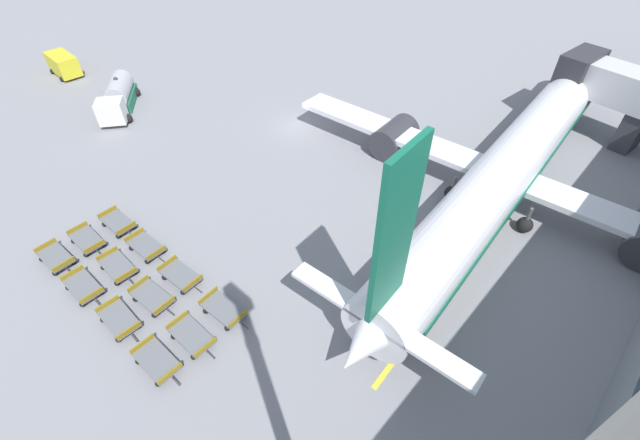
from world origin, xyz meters
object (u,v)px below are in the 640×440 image
airplane (513,162)px  fuel_tanker_primary (118,97)px  baggage_dolly_row_near_col_d (157,361)px  baggage_dolly_row_mid_b_col_c (181,276)px  service_van (63,64)px  baggage_dolly_row_mid_a_col_b (118,267)px  baggage_dolly_row_mid_b_col_a (118,223)px  baggage_dolly_row_near_col_a (56,258)px  baggage_dolly_row_mid_b_col_d (224,310)px  baggage_dolly_row_mid_b_col_b (146,247)px  baggage_dolly_row_mid_a_col_c (152,297)px  baggage_dolly_row_mid_a_col_a (87,240)px  baggage_dolly_row_mid_a_col_d (192,336)px  baggage_dolly_row_near_col_c (119,320)px  baggage_dolly_row_near_col_b (84,287)px

airplane → fuel_tanker_primary: size_ratio=5.67×
baggage_dolly_row_near_col_d → baggage_dolly_row_mid_b_col_c: 5.84m
service_van → baggage_dolly_row_mid_a_col_b: (31.88, -10.73, -0.79)m
service_van → baggage_dolly_row_mid_b_col_a: size_ratio=1.31×
fuel_tanker_primary → service_van: 11.92m
baggage_dolly_row_mid_b_col_c → baggage_dolly_row_near_col_a: bearing=-147.4°
airplane → baggage_dolly_row_mid_b_col_d: size_ratio=12.59×
baggage_dolly_row_near_col_d → baggage_dolly_row_mid_b_col_a: 12.17m
baggage_dolly_row_near_col_a → baggage_dolly_row_mid_b_col_b: bearing=52.8°
baggage_dolly_row_mid_b_col_c → baggage_dolly_row_mid_a_col_b: bearing=-147.2°
baggage_dolly_row_near_col_d → baggage_dolly_row_mid_b_col_b: bearing=152.8°
baggage_dolly_row_mid_a_col_c → baggage_dolly_row_mid_b_col_c: bearing=94.4°
baggage_dolly_row_mid_a_col_a → baggage_dolly_row_mid_a_col_d: same height
fuel_tanker_primary → airplane: bearing=21.3°
baggage_dolly_row_near_col_c → baggage_dolly_row_mid_a_col_b: bearing=152.9°
fuel_tanker_primary → baggage_dolly_row_near_col_b: size_ratio=2.24×
baggage_dolly_row_near_col_d → baggage_dolly_row_mid_b_col_b: 8.91m
baggage_dolly_row_mid_b_col_c → baggage_dolly_row_near_col_c: bearing=-87.6°
baggage_dolly_row_near_col_a → baggage_dolly_row_mid_b_col_d: same height
baggage_dolly_row_mid_b_col_a → baggage_dolly_row_near_col_b: bearing=-48.7°
baggage_dolly_row_mid_b_col_a → baggage_dolly_row_mid_b_col_c: bearing=1.9°
baggage_dolly_row_mid_a_col_b → baggage_dolly_row_mid_b_col_a: (-3.85, 2.07, 0.00)m
baggage_dolly_row_mid_b_col_a → baggage_dolly_row_mid_b_col_b: bearing=1.9°
baggage_dolly_row_near_col_b → baggage_dolly_row_mid_a_col_d: bearing=17.8°
service_van → baggage_dolly_row_mid_a_col_b: size_ratio=1.32×
airplane → baggage_dolly_row_mid_b_col_c: bearing=-116.4°
baggage_dolly_row_near_col_b → baggage_dolly_row_mid_a_col_a: same height
baggage_dolly_row_near_col_a → baggage_dolly_row_mid_a_col_d: same height
baggage_dolly_row_near_col_c → baggage_dolly_row_mid_b_col_c: 4.27m
baggage_dolly_row_near_col_a → baggage_dolly_row_near_col_c: size_ratio=1.00×
fuel_tanker_primary → baggage_dolly_row_mid_b_col_a: bearing=-29.1°
baggage_dolly_row_mid_a_col_d → baggage_dolly_row_mid_b_col_a: same height
baggage_dolly_row_mid_a_col_d → baggage_dolly_row_mid_b_col_d: (-0.11, 2.31, 0.00)m
service_van → baggage_dolly_row_near_col_b: (31.83, -12.98, -0.79)m
baggage_dolly_row_near_col_b → baggage_dolly_row_mid_b_col_d: (7.70, 4.82, 0.00)m
baggage_dolly_row_near_col_a → fuel_tanker_primary: bearing=140.4°
service_van → baggage_dolly_row_mid_b_col_a: 29.35m
airplane → baggage_dolly_row_mid_a_col_d: airplane is taller
baggage_dolly_row_near_col_d → baggage_dolly_row_mid_a_col_b: 7.89m
baggage_dolly_row_mid_b_col_c → baggage_dolly_row_mid_a_col_c: bearing=-85.6°
airplane → baggage_dolly_row_mid_a_col_a: airplane is taller
service_van → baggage_dolly_row_near_col_d: (39.54, -12.61, -0.79)m
service_van → baggage_dolly_row_mid_a_col_c: (35.66, -10.53, -0.79)m
fuel_tanker_primary → baggage_dolly_row_near_col_d: bearing=-25.1°
fuel_tanker_primary → baggage_dolly_row_mid_a_col_c: size_ratio=2.22×
baggage_dolly_row_mid_b_col_c → baggage_dolly_row_mid_b_col_d: size_ratio=1.00×
fuel_tanker_primary → baggage_dolly_row_mid_b_col_c: (23.57, -8.72, -0.74)m
airplane → baggage_dolly_row_mid_a_col_c: 26.76m
baggage_dolly_row_near_col_d → baggage_dolly_row_near_col_a: bearing=-177.5°
baggage_dolly_row_near_col_b → baggage_dolly_row_mid_a_col_a: 4.25m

